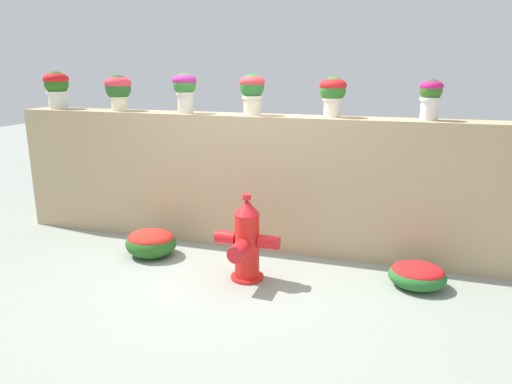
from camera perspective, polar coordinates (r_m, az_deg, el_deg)
name	(u,v)px	position (r m, az deg, el deg)	size (l,w,h in m)	color
ground_plane	(225,279)	(4.78, -3.76, -10.34)	(24.00, 24.00, 0.00)	gray
stone_wall	(256,181)	(5.43, 0.02, 1.28)	(5.99, 0.41, 1.51)	tan
potted_plant_0	(57,86)	(6.62, -22.85, 11.69)	(0.31, 0.31, 0.46)	silver
potted_plant_1	(118,88)	(6.08, -16.24, 11.88)	(0.32, 0.32, 0.42)	beige
potted_plant_2	(185,87)	(5.57, -8.57, 12.37)	(0.27, 0.27, 0.45)	beige
potted_plant_3	(252,89)	(5.28, -0.47, 12.26)	(0.28, 0.28, 0.44)	beige
potted_plant_4	(333,92)	(5.13, 9.22, 11.83)	(0.29, 0.29, 0.42)	silver
potted_plant_5	(431,95)	(5.05, 20.26, 10.90)	(0.23, 0.23, 0.40)	silver
fire_hydrant	(246,242)	(4.61, -1.17, -6.01)	(0.64, 0.50, 0.86)	red
flower_bush_left	(151,242)	(5.39, -12.52, -5.87)	(0.57, 0.51, 0.30)	#266120
flower_bush_right	(417,274)	(4.80, 18.82, -9.36)	(0.54, 0.48, 0.24)	#26692A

